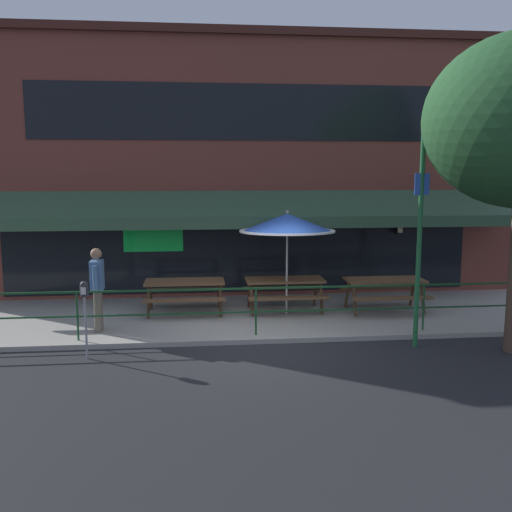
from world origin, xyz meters
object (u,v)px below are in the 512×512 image
object	(u,v)px
patio_umbrella_centre	(287,223)
pedestrian_walking	(97,285)
picnic_table_right	(385,286)
parking_meter_near	(84,296)
picnic_table_left	(185,287)
street_sign_pole	(420,232)
picnic_table_centre	(285,286)

from	to	relation	value
patio_umbrella_centre	pedestrian_walking	size ratio (longest dim) A/B	1.39
patio_umbrella_centre	picnic_table_right	bearing A→B (deg)	0.76
pedestrian_walking	parking_meter_near	world-z (taller)	pedestrian_walking
picnic_table_left	street_sign_pole	xyz separation A→B (m)	(4.43, -2.67, 1.50)
street_sign_pole	picnic_table_left	bearing A→B (deg)	148.96
picnic_table_left	patio_umbrella_centre	size ratio (longest dim) A/B	0.76
picnic_table_right	parking_meter_near	bearing A→B (deg)	-158.71
picnic_table_right	pedestrian_walking	bearing A→B (deg)	-170.90
picnic_table_centre	patio_umbrella_centre	size ratio (longest dim) A/B	0.76
picnic_table_left	street_sign_pole	bearing A→B (deg)	-31.04
picnic_table_centre	street_sign_pole	distance (m)	3.71
patio_umbrella_centre	parking_meter_near	world-z (taller)	patio_umbrella_centre
picnic_table_left	picnic_table_right	distance (m)	4.62
patio_umbrella_centre	pedestrian_walking	distance (m)	4.30
pedestrian_walking	picnic_table_centre	bearing A→B (deg)	17.58
picnic_table_right	street_sign_pole	world-z (taller)	street_sign_pole
picnic_table_centre	pedestrian_walking	xyz separation A→B (m)	(-4.03, -1.28, 0.35)
patio_umbrella_centre	pedestrian_walking	world-z (taller)	patio_umbrella_centre
patio_umbrella_centre	street_sign_pole	bearing A→B (deg)	-47.86
picnic_table_left	street_sign_pole	world-z (taller)	street_sign_pole
pedestrian_walking	parking_meter_near	xyz separation A→B (m)	(0.02, -1.45, 0.09)
picnic_table_centre	parking_meter_near	world-z (taller)	parking_meter_near
picnic_table_right	picnic_table_left	bearing A→B (deg)	176.45
picnic_table_centre	parking_meter_near	xyz separation A→B (m)	(-4.01, -2.72, 0.44)
picnic_table_centre	picnic_table_right	world-z (taller)	same
picnic_table_right	patio_umbrella_centre	xyz separation A→B (m)	(-2.31, -0.03, 1.47)
patio_umbrella_centre	parking_meter_near	bearing A→B (deg)	-148.77
picnic_table_centre	patio_umbrella_centre	xyz separation A→B (m)	(0.00, -0.29, 1.47)
patio_umbrella_centre	picnic_table_centre	bearing A→B (deg)	90.00
picnic_table_left	picnic_table_centre	size ratio (longest dim) A/B	1.00
picnic_table_left	parking_meter_near	xyz separation A→B (m)	(-1.70, -2.75, 0.44)
picnic_table_centre	patio_umbrella_centre	bearing A→B (deg)	-90.00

